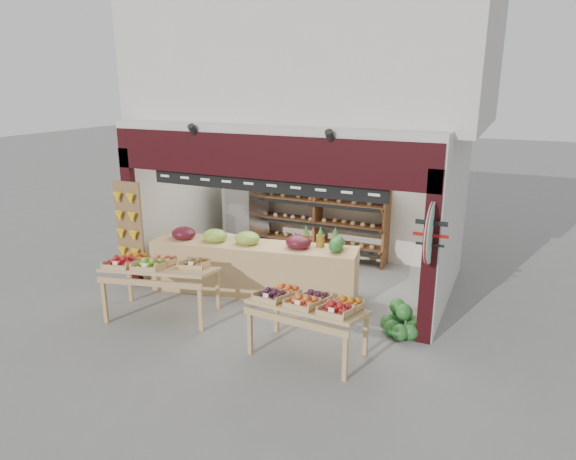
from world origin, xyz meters
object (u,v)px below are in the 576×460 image
(back_shelving, at_px, (318,205))
(display_table_left, at_px, (155,266))
(refrigerator, at_px, (246,212))
(watermelon_pile, at_px, (400,322))
(display_table_right, at_px, (308,303))
(cardboard_stack, at_px, (235,255))
(mid_counter, at_px, (253,266))

(back_shelving, xyz_separation_m, display_table_left, (-1.37, -3.89, -0.32))
(refrigerator, relative_size, watermelon_pile, 2.92)
(display_table_left, bearing_deg, back_shelving, 70.57)
(back_shelving, distance_m, display_table_right, 4.34)
(watermelon_pile, bearing_deg, back_shelving, 131.18)
(display_table_left, xyz_separation_m, watermelon_pile, (3.90, 1.00, -0.67))
(back_shelving, bearing_deg, display_table_left, -109.43)
(cardboard_stack, relative_size, display_table_left, 0.52)
(back_shelving, height_order, display_table_left, back_shelving)
(display_table_left, height_order, display_table_right, display_table_left)
(back_shelving, bearing_deg, mid_counter, -98.01)
(refrigerator, height_order, watermelon_pile, refrigerator)
(back_shelving, height_order, cardboard_stack, back_shelving)
(mid_counter, distance_m, display_table_right, 2.46)
(cardboard_stack, xyz_separation_m, mid_counter, (1.03, -1.11, 0.27))
(mid_counter, height_order, display_table_left, mid_counter)
(refrigerator, bearing_deg, mid_counter, -50.33)
(back_shelving, xyz_separation_m, refrigerator, (-1.59, -0.40, -0.22))
(back_shelving, relative_size, watermelon_pile, 4.73)
(mid_counter, relative_size, display_table_left, 2.00)
(display_table_left, distance_m, watermelon_pile, 4.08)
(refrigerator, height_order, cardboard_stack, refrigerator)
(cardboard_stack, distance_m, display_table_left, 2.66)
(mid_counter, bearing_deg, watermelon_pile, -9.45)
(back_shelving, bearing_deg, watermelon_pile, -48.82)
(refrigerator, bearing_deg, display_table_left, -78.60)
(display_table_left, bearing_deg, display_table_right, -3.76)
(display_table_right, bearing_deg, watermelon_pile, 47.83)
(refrigerator, bearing_deg, watermelon_pile, -23.34)
(cardboard_stack, distance_m, display_table_right, 4.00)
(mid_counter, relative_size, display_table_right, 2.36)
(refrigerator, height_order, mid_counter, refrigerator)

